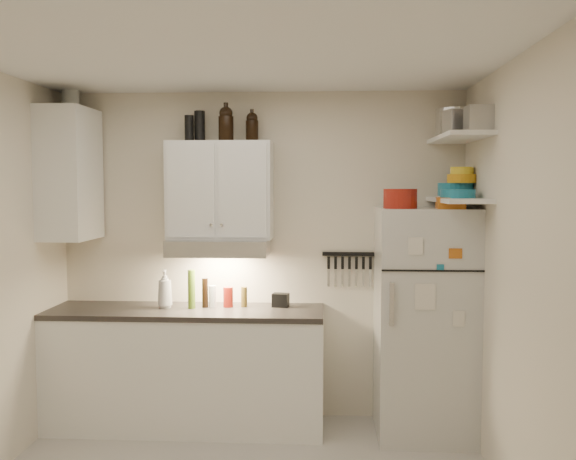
{
  "coord_description": "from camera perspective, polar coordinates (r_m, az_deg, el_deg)",
  "views": [
    {
      "loc": [
        0.51,
        -3.59,
        1.87
      ],
      "look_at": [
        0.25,
        0.9,
        1.55
      ],
      "focal_mm": 40.0,
      "sensor_mm": 36.0,
      "label": 1
    }
  ],
  "objects": [
    {
      "name": "right_wall",
      "position": [
        3.8,
        20.17,
        -4.8
      ],
      "size": [
        0.02,
        3.0,
        2.6
      ],
      "primitive_type": "cube",
      "color": "beige",
      "rests_on": "ground"
    },
    {
      "name": "shelf_lo",
      "position": [
        4.71,
        14.83,
        2.59
      ],
      "size": [
        0.3,
        0.95,
        0.03
      ],
      "primitive_type": "cube",
      "color": "white",
      "rests_on": "right_wall"
    },
    {
      "name": "pepper_mill",
      "position": [
        5.02,
        -3.92,
        -5.95
      ],
      "size": [
        0.05,
        0.05,
        0.16
      ],
      "primitive_type": "cylinder",
      "rotation": [
        0.0,
        0.0,
        0.13
      ],
      "color": "brown",
      "rests_on": "countertop"
    },
    {
      "name": "tin_b",
      "position": [
        4.46,
        16.65,
        9.45
      ],
      "size": [
        0.18,
        0.18,
        0.17
      ],
      "primitive_type": "cube",
      "rotation": [
        0.0,
        0.0,
        0.03
      ],
      "color": "#AAAAAD",
      "rests_on": "shelf_hi"
    },
    {
      "name": "shelf_hi",
      "position": [
        4.72,
        14.93,
        7.94
      ],
      "size": [
        0.3,
        0.95,
        0.03
      ],
      "primitive_type": "cube",
      "color": "white",
      "rests_on": "right_wall"
    },
    {
      "name": "countertop",
      "position": [
        5.0,
        -9.05,
        -7.17
      ],
      "size": [
        2.1,
        0.62,
        0.04
      ],
      "primitive_type": "cube",
      "color": "#2D2927",
      "rests_on": "base_cabinet"
    },
    {
      "name": "clear_bottle",
      "position": [
        5.02,
        -6.73,
        -5.89
      ],
      "size": [
        0.07,
        0.07,
        0.17
      ],
      "primitive_type": "cylinder",
      "rotation": [
        0.0,
        0.0,
        0.28
      ],
      "color": "silver",
      "rests_on": "countertop"
    },
    {
      "name": "dutch_oven",
      "position": [
        4.63,
        9.94,
        2.76
      ],
      "size": [
        0.29,
        0.29,
        0.14
      ],
      "primitive_type": "cylinder",
      "rotation": [
        0.0,
        0.0,
        -0.22
      ],
      "color": "maroon",
      "rests_on": "fridge"
    },
    {
      "name": "book_stack",
      "position": [
        4.64,
        14.24,
        2.33
      ],
      "size": [
        0.21,
        0.25,
        0.08
      ],
      "primitive_type": "cube",
      "rotation": [
        0.0,
        0.0,
        -0.09
      ],
      "color": "#BC5F17",
      "rests_on": "fridge"
    },
    {
      "name": "bowl_yellow",
      "position": [
        4.87,
        15.2,
        5.12
      ],
      "size": [
        0.17,
        0.17,
        0.05
      ],
      "primitive_type": "cylinder",
      "color": "yellow",
      "rests_on": "bowl_orange"
    },
    {
      "name": "upper_cabinet",
      "position": [
        4.99,
        -6.03,
        3.52
      ],
      "size": [
        0.8,
        0.33,
        0.75
      ],
      "primitive_type": "cube",
      "color": "white",
      "rests_on": "back_wall"
    },
    {
      "name": "back_wall",
      "position": [
        5.16,
        -2.38,
        -2.28
      ],
      "size": [
        3.2,
        0.02,
        2.6
      ],
      "primitive_type": "cube",
      "color": "beige",
      "rests_on": "ground"
    },
    {
      "name": "knife_strip",
      "position": [
        5.11,
        5.43,
        -2.13
      ],
      "size": [
        0.42,
        0.02,
        0.03
      ],
      "primitive_type": "cube",
      "color": "black",
      "rests_on": "back_wall"
    },
    {
      "name": "red_jar",
      "position": [
        5.02,
        -5.34,
        -5.96
      ],
      "size": [
        0.1,
        0.1,
        0.16
      ],
      "primitive_type": "cylinder",
      "rotation": [
        0.0,
        0.0,
        0.27
      ],
      "color": "maroon",
      "rests_on": "countertop"
    },
    {
      "name": "fridge",
      "position": [
        4.92,
        12.02,
        -8.0
      ],
      "size": [
        0.7,
        0.68,
        1.7
      ],
      "primitive_type": "cube",
      "color": "silver",
      "rests_on": "floor"
    },
    {
      "name": "bowl_orange",
      "position": [
        4.87,
        15.19,
        4.43
      ],
      "size": [
        0.21,
        0.21,
        0.06
      ],
      "primitive_type": "cylinder",
      "color": "orange",
      "rests_on": "bowl_teal"
    },
    {
      "name": "growler_a",
      "position": [
        5.01,
        -5.53,
        9.4
      ],
      "size": [
        0.15,
        0.15,
        0.27
      ],
      "primitive_type": null,
      "rotation": [
        0.0,
        0.0,
        -0.3
      ],
      "color": "black",
      "rests_on": "upper_cabinet"
    },
    {
      "name": "caddy",
      "position": [
        5.01,
        -0.66,
        -6.25
      ],
      "size": [
        0.14,
        0.11,
        0.11
      ],
      "primitive_type": "cube",
      "rotation": [
        0.0,
        0.0,
        -0.18
      ],
      "color": "black",
      "rests_on": "countertop"
    },
    {
      "name": "base_cabinet",
      "position": [
        5.11,
        -9.0,
        -12.23
      ],
      "size": [
        2.1,
        0.6,
        0.88
      ],
      "primitive_type": "cube",
      "color": "white",
      "rests_on": "floor"
    },
    {
      "name": "range_hood",
      "position": [
        4.95,
        -6.12,
        -1.52
      ],
      "size": [
        0.76,
        0.46,
        0.12
      ],
      "primitive_type": "cube",
      "color": "silver",
      "rests_on": "back_wall"
    },
    {
      "name": "bowl_teal",
      "position": [
        4.93,
        14.69,
        3.45
      ],
      "size": [
        0.27,
        0.27,
        0.11
      ],
      "primitive_type": "cylinder",
      "color": "teal",
      "rests_on": "shelf_lo"
    },
    {
      "name": "tin_a",
      "position": [
        4.68,
        14.92,
        9.23
      ],
      "size": [
        0.21,
        0.19,
        0.17
      ],
      "primitive_type": "cube",
      "rotation": [
        0.0,
        0.0,
        0.24
      ],
      "color": "#AAAAAD",
      "rests_on": "shelf_hi"
    },
    {
      "name": "spice_jar",
      "position": [
        4.75,
        13.32,
        2.43
      ],
      "size": [
        0.06,
        0.06,
        0.09
      ],
      "primitive_type": "cylinder",
      "rotation": [
        0.0,
        0.0,
        0.18
      ],
      "color": "silver",
      "rests_on": "fridge"
    },
    {
      "name": "growler_b",
      "position": [
        5.04,
        -3.21,
        9.15
      ],
      "size": [
        0.13,
        0.13,
        0.23
      ],
      "primitive_type": null,
      "rotation": [
        0.0,
        0.0,
        -0.34
      ],
      "color": "black",
      "rests_on": "upper_cabinet"
    },
    {
      "name": "thermos_a",
      "position": [
        5.1,
        -7.86,
        9.1
      ],
      "size": [
        0.11,
        0.11,
        0.24
      ],
      "primitive_type": "cylinder",
      "rotation": [
        0.0,
        0.0,
        -0.33
      ],
      "color": "black",
      "rests_on": "upper_cabinet"
    },
    {
      "name": "ceiling",
      "position": [
        3.7,
        -4.86,
        15.59
      ],
      "size": [
        3.2,
        3.0,
        0.02
      ],
      "primitive_type": "cube",
      "color": "white",
      "rests_on": "ground"
    },
    {
      "name": "thermos_b",
      "position": [
        5.08,
        -8.78,
        8.89
      ],
      "size": [
        0.09,
        0.09,
        0.2
      ],
      "primitive_type": "cylinder",
      "rotation": [
        0.0,
        0.0,
        0.42
      ],
      "color": "black",
      "rests_on": "upper_cabinet"
    },
    {
      "name": "side_cabinet",
      "position": [
        5.17,
        -18.83,
        4.73
      ],
      "size": [
        0.33,
        0.55,
        1.0
      ],
      "primitive_type": "cube",
      "color": "white",
      "rests_on": "left_wall"
    },
    {
      "name": "side_jar",
      "position": [
        5.34,
        -18.76,
        11.05
      ],
      "size": [
        0.17,
        0.17,
        0.18
      ],
      "primitive_type": "cylinder",
      "rotation": [
        0.0,
        0.0,
        -0.32
      ],
      "color": "silver",
      "rests_on": "side_cabinet"
    },
    {
      "name": "vinegar_bottle",
      "position": [
        5.02,
        -7.38,
        -5.56
      ],
      "size": [
        0.06,
        0.06,
        0.23
      ],
      "primitive_type": "cylinder",
      "rotation": [
        0.0,
        0.0,
        0.29
      ],
      "color": "black",
      "rests_on": "countertop"
    },
    {
      "name": "stock_pot",
      "position": [
        5.04,
        14.73,
        9.12
      ],
      "size": [
        0.37,
        0.37,
        0.22
      ],
      "primitive_type": "cylinder",
      "rotation": [
        0.0,
        0.0,
        0.23
      ],
      "color": "silver",
      "rests_on": "shelf_hi"
    },
    {
      "name": "plates",
      "position": [
        4.63,
        14.86,
        3.13
      ],
      "size": [
        0.28,
        0.28,
        0.06
      ],
      "primitive_type": "cylinder",
      "rotation": [
        0.0,
        0.0,
        -0.15
      ],
      "color": "teal",
      "rests_on": "shelf_lo"
    },
    {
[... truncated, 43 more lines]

